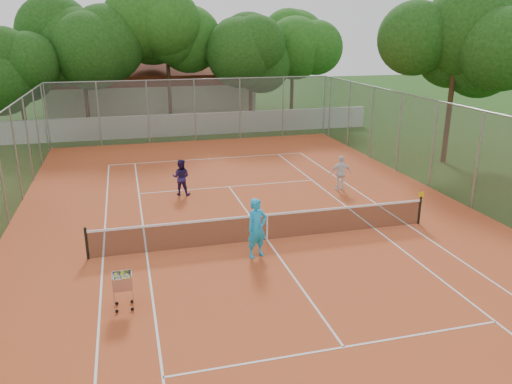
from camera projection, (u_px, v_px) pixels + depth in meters
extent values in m
plane|color=#1A3D10|center=(267.00, 240.00, 17.35)|extent=(120.00, 120.00, 0.00)
cube|color=#BE4E25|center=(267.00, 240.00, 17.35)|extent=(18.00, 34.00, 0.02)
cube|color=white|center=(267.00, 240.00, 17.35)|extent=(10.98, 23.78, 0.01)
cube|color=black|center=(267.00, 227.00, 17.20)|extent=(11.88, 0.10, 0.98)
cube|color=slate|center=(267.00, 186.00, 16.74)|extent=(18.00, 34.00, 4.00)
cube|color=silver|center=(192.00, 124.00, 34.59)|extent=(26.00, 0.30, 1.50)
cube|color=beige|center=(152.00, 89.00, 42.85)|extent=(16.40, 9.00, 4.40)
cube|color=#12370D|center=(184.00, 59.00, 36.04)|extent=(29.00, 19.00, 10.00)
imported|color=#1CACF0|center=(257.00, 228.00, 15.80)|extent=(0.83, 0.68, 1.95)
imported|color=#251A4E|center=(181.00, 177.00, 21.87)|extent=(0.94, 0.84, 1.61)
imported|color=white|center=(341.00, 173.00, 22.50)|extent=(0.98, 0.50, 1.61)
cube|color=#AFAEB5|center=(123.00, 290.00, 12.91)|extent=(0.56, 0.56, 1.07)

